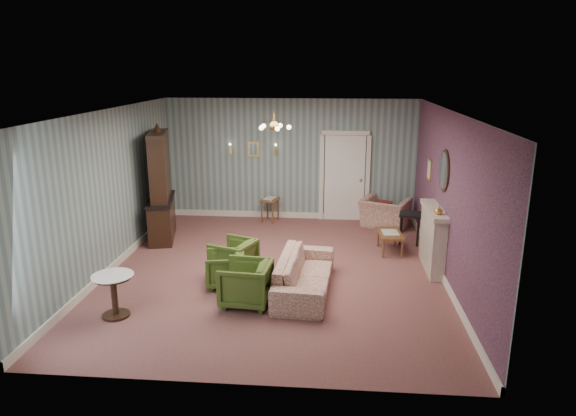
# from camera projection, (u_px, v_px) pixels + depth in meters

# --- Properties ---
(floor) EXTENTS (7.00, 7.00, 0.00)m
(floor) POSITION_uv_depth(u_px,v_px,m) (275.00, 271.00, 9.48)
(floor) COLOR brown
(floor) RESTS_ON ground
(ceiling) EXTENTS (7.00, 7.00, 0.00)m
(ceiling) POSITION_uv_depth(u_px,v_px,m) (274.00, 111.00, 8.71)
(ceiling) COLOR white
(ceiling) RESTS_ON ground
(wall_back) EXTENTS (6.00, 0.00, 6.00)m
(wall_back) POSITION_uv_depth(u_px,v_px,m) (291.00, 160.00, 12.45)
(wall_back) COLOR slate
(wall_back) RESTS_ON ground
(wall_front) EXTENTS (6.00, 0.00, 6.00)m
(wall_front) POSITION_uv_depth(u_px,v_px,m) (240.00, 270.00, 5.73)
(wall_front) COLOR slate
(wall_front) RESTS_ON ground
(wall_left) EXTENTS (0.00, 7.00, 7.00)m
(wall_left) POSITION_uv_depth(u_px,v_px,m) (110.00, 191.00, 9.34)
(wall_left) COLOR slate
(wall_left) RESTS_ON ground
(wall_right) EXTENTS (0.00, 7.00, 7.00)m
(wall_right) POSITION_uv_depth(u_px,v_px,m) (449.00, 198.00, 8.85)
(wall_right) COLOR slate
(wall_right) RESTS_ON ground
(wall_right_floral) EXTENTS (0.00, 7.00, 7.00)m
(wall_right_floral) POSITION_uv_depth(u_px,v_px,m) (448.00, 198.00, 8.85)
(wall_right_floral) COLOR #A05060
(wall_right_floral) RESTS_ON ground
(door) EXTENTS (1.12, 0.12, 2.16)m
(door) POSITION_uv_depth(u_px,v_px,m) (345.00, 176.00, 12.41)
(door) COLOR white
(door) RESTS_ON floor
(olive_chair_a) EXTENTS (0.76, 0.81, 0.77)m
(olive_chair_a) POSITION_uv_depth(u_px,v_px,m) (246.00, 281.00, 8.09)
(olive_chair_a) COLOR #435B20
(olive_chair_a) RESTS_ON floor
(olive_chair_b) EXTENTS (0.69, 0.73, 0.65)m
(olive_chair_b) POSITION_uv_depth(u_px,v_px,m) (225.00, 267.00, 8.80)
(olive_chair_b) COLOR #435B20
(olive_chair_b) RESTS_ON floor
(olive_chair_c) EXTENTS (0.85, 0.88, 0.71)m
(olive_chair_c) POSITION_uv_depth(u_px,v_px,m) (233.00, 255.00, 9.28)
(olive_chair_c) COLOR #435B20
(olive_chair_c) RESTS_ON floor
(sofa_chintz) EXTENTS (0.76, 2.14, 0.82)m
(sofa_chintz) POSITION_uv_depth(u_px,v_px,m) (305.00, 268.00, 8.56)
(sofa_chintz) COLOR brown
(sofa_chintz) RESTS_ON floor
(wingback_chair) EXTENTS (1.22, 1.04, 0.91)m
(wingback_chair) POSITION_uv_depth(u_px,v_px,m) (385.00, 208.00, 11.99)
(wingback_chair) COLOR brown
(wingback_chair) RESTS_ON floor
(dresser) EXTENTS (0.83, 1.55, 2.45)m
(dresser) POSITION_uv_depth(u_px,v_px,m) (160.00, 183.00, 11.00)
(dresser) COLOR black
(dresser) RESTS_ON floor
(fireplace) EXTENTS (0.30, 1.40, 1.16)m
(fireplace) POSITION_uv_depth(u_px,v_px,m) (433.00, 239.00, 9.47)
(fireplace) COLOR beige
(fireplace) RESTS_ON floor
(mantel_vase) EXTENTS (0.15, 0.15, 0.15)m
(mantel_vase) POSITION_uv_depth(u_px,v_px,m) (439.00, 210.00, 8.92)
(mantel_vase) COLOR gold
(mantel_vase) RESTS_ON fireplace
(oval_mirror) EXTENTS (0.04, 0.76, 0.84)m
(oval_mirror) POSITION_uv_depth(u_px,v_px,m) (444.00, 171.00, 9.13)
(oval_mirror) COLOR white
(oval_mirror) RESTS_ON wall_right
(framed_print) EXTENTS (0.04, 0.34, 0.42)m
(framed_print) POSITION_uv_depth(u_px,v_px,m) (430.00, 170.00, 10.49)
(framed_print) COLOR gold
(framed_print) RESTS_ON wall_right
(coffee_table) EXTENTS (0.51, 0.84, 0.41)m
(coffee_table) POSITION_uv_depth(u_px,v_px,m) (390.00, 242.00, 10.42)
(coffee_table) COLOR brown
(coffee_table) RESTS_ON floor
(side_table_black) EXTENTS (0.51, 0.51, 0.66)m
(side_table_black) POSITION_uv_depth(u_px,v_px,m) (409.00, 228.00, 10.89)
(side_table_black) COLOR black
(side_table_black) RESTS_ON floor
(pedestal_table) EXTENTS (0.65, 0.65, 0.67)m
(pedestal_table) POSITION_uv_depth(u_px,v_px,m) (114.00, 296.00, 7.70)
(pedestal_table) COLOR black
(pedestal_table) RESTS_ON floor
(nesting_table) EXTENTS (0.47, 0.54, 0.60)m
(nesting_table) POSITION_uv_depth(u_px,v_px,m) (270.00, 209.00, 12.46)
(nesting_table) COLOR brown
(nesting_table) RESTS_ON floor
(gilt_mirror_back) EXTENTS (0.28, 0.06, 0.36)m
(gilt_mirror_back) POSITION_uv_depth(u_px,v_px,m) (253.00, 149.00, 12.42)
(gilt_mirror_back) COLOR gold
(gilt_mirror_back) RESTS_ON wall_back
(sconce_left) EXTENTS (0.16, 0.12, 0.30)m
(sconce_left) POSITION_uv_depth(u_px,v_px,m) (230.00, 149.00, 12.45)
(sconce_left) COLOR gold
(sconce_left) RESTS_ON wall_back
(sconce_right) EXTENTS (0.16, 0.12, 0.30)m
(sconce_right) POSITION_uv_depth(u_px,v_px,m) (276.00, 150.00, 12.36)
(sconce_right) COLOR gold
(sconce_right) RESTS_ON wall_back
(chandelier) EXTENTS (0.56, 0.56, 0.36)m
(chandelier) POSITION_uv_depth(u_px,v_px,m) (274.00, 127.00, 8.78)
(chandelier) COLOR gold
(chandelier) RESTS_ON ceiling
(burgundy_cushion) EXTENTS (0.41, 0.28, 0.39)m
(burgundy_cushion) POSITION_uv_depth(u_px,v_px,m) (384.00, 209.00, 11.84)
(burgundy_cushion) COLOR #5B1B16
(burgundy_cushion) RESTS_ON wingback_chair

